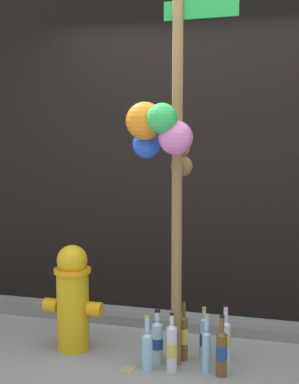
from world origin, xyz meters
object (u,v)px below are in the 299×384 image
object	(u,v)px
memorial_post	(164,105)
bottle_1	(172,347)
bottle_2	(225,339)
bottle_3	(184,336)
bottle_4	(204,337)
bottle_6	(206,348)
bottle_0	(157,341)
bottle_5	(222,352)
bottle_7	(147,349)
fire_hydrant	(73,297)

from	to	relation	value
memorial_post	bottle_1	xyz separation A→B (m)	(0.07, -0.06, -1.59)
bottle_2	bottle_3	distance (m)	0.29
bottle_4	bottle_6	distance (m)	0.22
bottle_6	bottle_1	bearing A→B (deg)	-164.59
bottle_0	bottle_6	bearing A→B (deg)	-7.51
bottle_3	bottle_0	bearing A→B (deg)	-150.23
bottle_1	bottle_3	bearing A→B (deg)	80.00
bottle_5	bottle_7	xyz separation A→B (m)	(-0.49, -0.05, -0.01)
bottle_1	bottle_6	world-z (taller)	bottle_1
bottle_3	bottle_4	size ratio (longest dim) A/B	1.17
memorial_post	bottle_0	size ratio (longest dim) A/B	7.91
bottle_0	bottle_1	distance (m)	0.17
bottle_1	bottle_4	distance (m)	0.32
bottle_1	bottle_7	xyz separation A→B (m)	(-0.16, -0.03, -0.02)
bottle_2	bottle_4	bearing A→B (deg)	173.70
bottle_2	fire_hydrant	bearing A→B (deg)	-175.93
bottle_4	bottle_3	bearing A→B (deg)	-151.54
bottle_5	bottle_6	distance (m)	0.12
bottle_2	bottle_7	size ratio (longest dim) A/B	1.08
bottle_2	bottle_5	distance (m)	0.23
bottle_3	bottle_6	bearing A→B (deg)	-36.86
fire_hydrant	bottle_4	bearing A→B (deg)	5.74
fire_hydrant	bottle_2	world-z (taller)	fire_hydrant
bottle_2	bottle_5	bearing A→B (deg)	-87.33
fire_hydrant	bottle_1	world-z (taller)	fire_hydrant
bottle_5	bottle_7	bearing A→B (deg)	-174.44
memorial_post	fire_hydrant	size ratio (longest dim) A/B	3.81
bottle_0	bottle_5	world-z (taller)	bottle_5
bottle_1	bottle_7	bearing A→B (deg)	-170.23
bottle_0	bottle_2	distance (m)	0.47
bottle_4	bottle_6	xyz separation A→B (m)	(0.06, -0.21, 0.00)
bottle_5	bottle_7	distance (m)	0.49
bottle_2	bottle_7	distance (m)	0.56
bottle_2	bottle_4	size ratio (longest dim) A/B	1.10
bottle_0	bottle_1	world-z (taller)	bottle_1
memorial_post	bottle_6	xyz separation A→B (m)	(0.29, 0.00, -1.60)
fire_hydrant	bottle_7	bearing A→B (deg)	-18.12
bottle_4	bottle_6	world-z (taller)	bottle_6
memorial_post	bottle_6	bearing A→B (deg)	0.56
bottle_2	bottle_5	world-z (taller)	same
fire_hydrant	bottle_3	size ratio (longest dim) A/B	1.79
bottle_1	bottle_2	world-z (taller)	bottle_2
memorial_post	bottle_0	xyz separation A→B (m)	(-0.06, 0.05, -1.60)
bottle_0	bottle_3	xyz separation A→B (m)	(0.16, 0.09, 0.02)
bottle_4	bottle_7	bearing A→B (deg)	-137.50
bottle_6	bottle_7	size ratio (longest dim) A/B	1.03
fire_hydrant	bottle_7	xyz separation A→B (m)	(0.62, -0.20, -0.24)
bottle_1	bottle_6	xyz separation A→B (m)	(0.22, 0.06, -0.01)
bottle_0	bottle_2	bearing A→B (deg)	18.19
bottle_0	bottle_3	distance (m)	0.19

